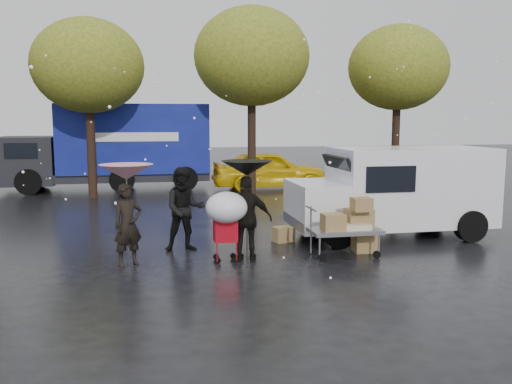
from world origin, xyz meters
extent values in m
plane|color=black|center=(0.00, 0.00, 0.00)|extent=(90.00, 90.00, 0.00)
imported|color=black|center=(-1.89, 0.14, 0.82)|extent=(0.71, 0.62, 1.64)
imported|color=black|center=(-0.70, 1.16, 0.93)|extent=(0.93, 0.74, 1.86)
imported|color=black|center=(0.49, 0.03, 0.88)|extent=(1.11, 0.70, 1.76)
cylinder|color=#4C4C4C|center=(-1.89, 0.14, 0.94)|extent=(0.02, 0.02, 1.87)
cone|color=#E45D7D|center=(-1.89, 0.14, 1.87)|extent=(1.05, 1.05, 0.30)
sphere|color=#4C4C4C|center=(-1.89, 0.14, 1.90)|extent=(0.06, 0.06, 0.06)
cylinder|color=#4C4C4C|center=(0.49, 0.03, 0.96)|extent=(0.02, 0.02, 1.92)
cone|color=black|center=(0.49, 0.03, 1.92)|extent=(1.04, 1.04, 0.30)
sphere|color=#4C4C4C|center=(0.49, 0.03, 1.95)|extent=(0.06, 0.06, 0.06)
cube|color=slate|center=(2.59, -0.01, 0.55)|extent=(1.50, 0.80, 0.08)
cylinder|color=slate|center=(1.84, -0.01, 0.80)|extent=(0.04, 0.04, 0.60)
cube|color=olive|center=(2.94, 0.09, 0.79)|extent=(0.55, 0.45, 0.40)
cube|color=olive|center=(2.29, -0.11, 0.77)|extent=(0.45, 0.40, 0.35)
cube|color=olive|center=(2.89, -0.16, 1.13)|extent=(0.40, 0.35, 0.28)
cube|color=#C1B586|center=(2.64, -0.01, 0.65)|extent=(0.90, 0.55, 0.12)
cylinder|color=black|center=(1.99, -0.33, 0.08)|extent=(0.16, 0.05, 0.16)
cylinder|color=black|center=(1.99, 0.31, 0.08)|extent=(0.16, 0.05, 0.16)
cylinder|color=black|center=(3.19, -0.33, 0.08)|extent=(0.16, 0.05, 0.16)
cylinder|color=black|center=(3.19, 0.31, 0.08)|extent=(0.16, 0.05, 0.16)
cube|color=#A80916|center=(0.05, 0.07, 0.65)|extent=(0.47, 0.41, 0.45)
cylinder|color=#A80916|center=(0.05, -0.12, 1.02)|extent=(0.42, 0.02, 0.02)
cylinder|color=#4C4C4C|center=(0.05, -0.12, 0.95)|extent=(0.02, 0.02, 0.60)
ellipsoid|color=white|center=(0.05, -0.12, 1.15)|extent=(0.84, 0.84, 0.63)
cylinder|color=black|center=(-0.13, -0.09, 0.06)|extent=(0.12, 0.04, 0.12)
cylinder|color=black|center=(-0.13, 0.23, 0.06)|extent=(0.12, 0.04, 0.12)
cylinder|color=black|center=(0.23, -0.09, 0.06)|extent=(0.12, 0.04, 0.12)
cylinder|color=black|center=(0.23, 0.23, 0.06)|extent=(0.12, 0.04, 0.12)
cube|color=white|center=(4.91, 1.64, 1.25)|extent=(3.80, 2.00, 1.90)
cube|color=white|center=(2.51, 1.64, 0.85)|extent=(1.20, 1.95, 1.10)
cube|color=black|center=(3.06, 1.64, 1.70)|extent=(0.37, 1.70, 0.67)
cube|color=slate|center=(1.96, 1.64, 0.45)|extent=(0.12, 1.90, 0.25)
cylinder|color=black|center=(2.71, 0.69, 0.38)|extent=(0.76, 0.28, 0.76)
cylinder|color=black|center=(2.71, 2.59, 0.38)|extent=(0.76, 0.28, 0.76)
cylinder|color=black|center=(6.01, 0.69, 0.38)|extent=(0.76, 0.28, 0.76)
cylinder|color=black|center=(6.01, 2.59, 0.38)|extent=(0.76, 0.28, 0.76)
cube|color=navy|center=(-2.00, 12.44, 2.10)|extent=(6.00, 2.50, 2.80)
cube|color=black|center=(-6.20, 12.44, 1.25)|extent=(2.20, 2.40, 1.90)
cube|color=black|center=(-3.00, 12.44, 0.55)|extent=(8.00, 2.30, 0.35)
cube|color=white|center=(-2.00, 11.18, 2.20)|extent=(3.50, 0.03, 0.35)
cylinder|color=black|center=(-6.00, 11.29, 0.50)|extent=(1.00, 0.30, 1.00)
cylinder|color=black|center=(-6.00, 13.59, 0.50)|extent=(1.00, 0.30, 1.00)
cylinder|color=black|center=(0.00, 11.29, 0.50)|extent=(1.00, 0.30, 1.00)
cylinder|color=black|center=(0.00, 13.59, 0.50)|extent=(1.00, 0.30, 1.00)
cube|color=olive|center=(3.16, 0.26, 0.22)|extent=(0.50, 0.40, 0.44)
cube|color=olive|center=(1.65, 1.58, 0.18)|extent=(0.53, 0.46, 0.36)
imported|color=yellow|center=(3.47, 11.21, 0.80)|extent=(4.73, 1.93, 1.61)
cylinder|color=black|center=(-3.50, 10.00, 2.24)|extent=(0.32, 0.32, 4.48)
ellipsoid|color=#445C1A|center=(-3.50, 10.00, 4.80)|extent=(4.00, 4.00, 3.40)
cylinder|color=black|center=(2.50, 10.00, 2.45)|extent=(0.32, 0.32, 4.90)
ellipsoid|color=#445C1A|center=(2.50, 10.00, 5.25)|extent=(4.40, 4.40, 3.74)
cylinder|color=black|center=(8.50, 10.00, 2.31)|extent=(0.32, 0.32, 4.62)
ellipsoid|color=#445C1A|center=(8.50, 10.00, 4.95)|extent=(4.00, 4.00, 3.40)
camera|label=1|loc=(-1.46, -10.69, 2.90)|focal=38.00mm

